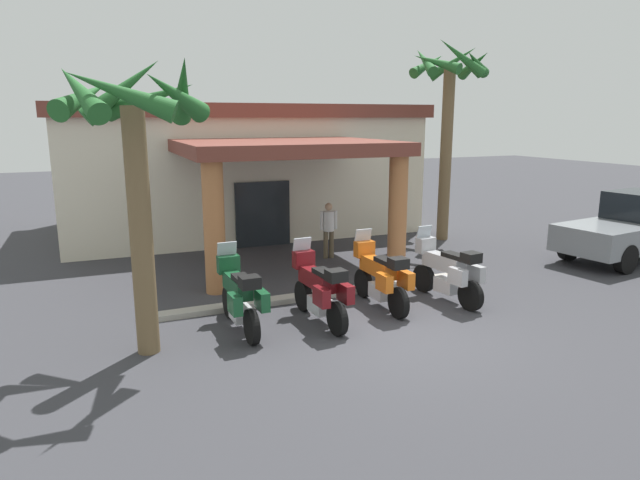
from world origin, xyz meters
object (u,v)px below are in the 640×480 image
Objects in this scene: motorcycle_maroon at (320,290)px; pickup_truck_gray at (635,227)px; motorcycle_silver at (448,271)px; motorcycle_green at (240,296)px; palm_tree_near_portico at (449,96)px; pedestrian at (329,226)px; motel_building at (236,167)px; palm_tree_roadside at (134,137)px; motorcycle_orange at (381,277)px.

motorcycle_maroon is 0.41× the size of pickup_truck_gray.
motorcycle_green is at bearing 82.41° from motorcycle_silver.
motorcycle_maroon is (1.60, -0.25, 0.00)m from motorcycle_green.
pickup_truck_gray reaches higher than motorcycle_maroon.
palm_tree_near_portico is at bearing -54.10° from motorcycle_maroon.
motorcycle_silver is at bearing -165.26° from pedestrian.
motel_building is 8.01m from palm_tree_near_portico.
palm_tree_roadside is (-5.80, -4.85, 2.81)m from pedestrian.
palm_tree_near_portico reaches higher than pedestrian.
pedestrian is at bearing 39.94° from palm_tree_roadside.
pedestrian is (1.15, -5.70, -1.35)m from motel_building.
motorcycle_maroon is 1.00× the size of motorcycle_orange.
pickup_truck_gray reaches higher than motorcycle_silver.
motorcycle_green is (-2.86, -10.25, -1.61)m from motel_building.
pickup_truck_gray is 1.03× the size of palm_tree_roadside.
palm_tree_near_portico is at bearing -45.76° from motorcycle_orange.
motorcycle_green is 0.41× the size of pickup_truck_gray.
motorcycle_maroon is 9.90m from palm_tree_near_portico.
motel_building is 1.94× the size of palm_tree_near_portico.
palm_tree_roadside is (-6.57, -0.14, 3.07)m from motorcycle_silver.
motorcycle_orange is 5.85m from palm_tree_roadside.
motorcycle_green is 10.98m from palm_tree_near_portico.
motorcycle_orange is at bearing -88.97° from motorcycle_green.
palm_tree_near_portico is at bearing 28.30° from palm_tree_roadside.
motorcycle_silver is at bearing -92.15° from motorcycle_green.
pickup_truck_gray reaches higher than pedestrian.
motel_building is 10.32m from motorcycle_orange.
motorcycle_green is 1.34× the size of pedestrian.
pedestrian is (4.02, 4.55, 0.26)m from motorcycle_green.
pedestrian is 9.04m from pickup_truck_gray.
pedestrian is 6.08m from palm_tree_near_portico.
motorcycle_green is at bearing 176.75° from pickup_truck_gray.
motorcycle_orange is 1.34× the size of pedestrian.
motorcycle_maroon is 4.56m from palm_tree_roadside.
motel_building is 10.71m from motorcycle_silver.
motel_building is at bearing 2.30° from motorcycle_orange.
palm_tree_roadside reaches higher than motorcycle_maroon.
motorcycle_orange is at bearing 177.71° from pickup_truck_gray.
motel_building is 2.36× the size of pickup_truck_gray.
motel_building is 10.69m from motorcycle_maroon.
motorcycle_orange is at bearing 175.02° from pedestrian.
pedestrian reaches higher than motorcycle_green.
motorcycle_green and motorcycle_silver have the same top height.
motorcycle_maroon is at bearing -98.92° from motorcycle_green.
motorcycle_orange is at bearing 4.24° from palm_tree_roadside.
motorcycle_orange is 8.63m from palm_tree_near_portico.
motorcycle_silver is at bearing -90.89° from motorcycle_maroon.
pickup_truck_gray is at bearing -86.24° from motorcycle_green.
palm_tree_near_portico is (3.89, 5.50, 4.08)m from motorcycle_silver.
pedestrian reaches higher than motorcycle_maroon.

